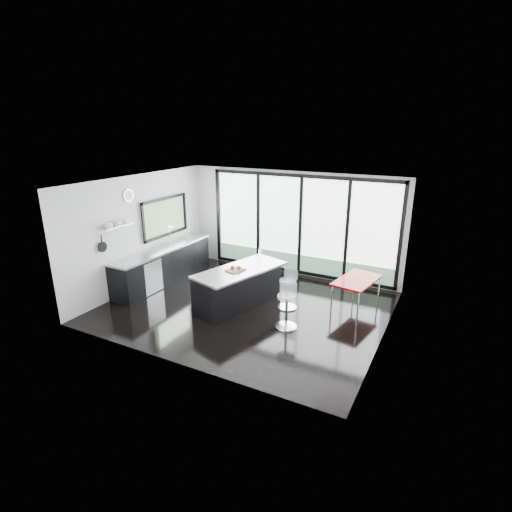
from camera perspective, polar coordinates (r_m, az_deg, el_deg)
The scene contains 11 objects.
floor at distance 9.11m, azimuth -1.44°, elevation -7.32°, with size 6.00×5.00×0.00m, color black.
ceiling at distance 8.29m, azimuth -1.60°, elevation 10.40°, with size 6.00×5.00×0.00m, color white.
wall_back at distance 10.67m, azimuth 6.23°, elevation 3.73°, with size 6.00×0.09×2.80m.
wall_front at distance 6.66m, azimuth -12.07°, elevation -4.57°, with size 6.00×0.00×2.80m, color silver.
wall_left at distance 10.48m, azimuth -15.19°, elevation 4.56°, with size 0.26×5.00×2.80m.
wall_right at distance 7.67m, azimuth 18.48°, elevation -2.03°, with size 0.00×5.00×2.80m, color silver.
counter_cabinets at distance 10.68m, azimuth -13.05°, elevation -1.17°, with size 0.69×3.24×1.36m.
island at distance 9.06m, azimuth -2.53°, elevation -4.34°, with size 1.50×2.36×1.16m.
bar_stool_near at distance 8.13m, azimuth 4.36°, elevation -7.91°, with size 0.45×0.45×0.71m, color silver.
bar_stool_far at distance 8.97m, azimuth 4.51°, elevation -5.42°, with size 0.43×0.43×0.68m, color silver.
red_table at distance 9.28m, azimuth 14.08°, elevation -5.14°, with size 0.71×1.25×0.67m, color #940001.
Camera 1 is at (4.01, -7.16, 3.95)m, focal length 28.00 mm.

